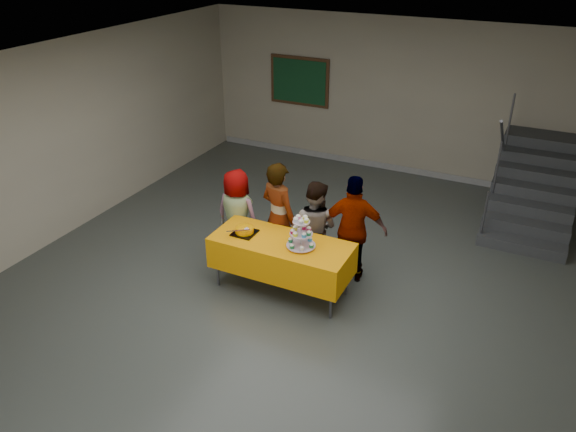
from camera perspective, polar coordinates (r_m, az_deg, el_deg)
name	(u,v)px	position (r m, az deg, el deg)	size (l,w,h in m)	color
room_shell	(285,150)	(6.60, -0.28, 6.69)	(10.00, 10.04, 3.02)	#4C514C
bake_table	(281,255)	(7.51, -0.67, -3.98)	(1.88, 0.78, 0.77)	#595960
cupcake_stand	(301,234)	(7.17, 1.34, -1.89)	(0.38, 0.38, 0.44)	silver
bear_cake	(245,230)	(7.57, -4.44, -1.39)	(0.32, 0.36, 0.12)	black
schoolchild_a	(237,215)	(8.23, -5.18, 0.10)	(0.69, 0.45, 1.40)	slate
schoolchild_b	(279,217)	(7.90, -0.97, -0.09)	(0.60, 0.39, 1.64)	slate
schoolchild_c	(314,228)	(7.84, 2.68, -1.24)	(0.69, 0.54, 1.42)	slate
schoolchild_d	(354,230)	(7.69, 6.68, -1.38)	(0.92, 0.38, 1.57)	slate
staircase	(534,188)	(10.44, 23.71, 2.62)	(1.30, 2.40, 2.04)	#424447
noticeboard	(299,81)	(11.89, 1.17, 13.53)	(1.30, 0.05, 1.00)	#472B16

